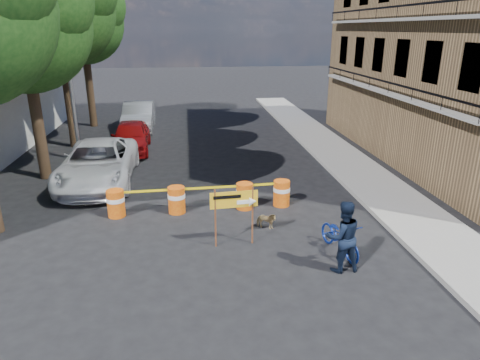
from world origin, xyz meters
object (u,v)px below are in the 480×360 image
object	(u,v)px
bicycle	(341,222)
sedan_silver	(139,116)
detour_sign	(240,204)
barrel_far_right	(282,193)
pedestrian	(343,236)
barrel_mid_left	(177,199)
dog	(266,221)
barrel_mid_right	(245,195)
suv_white	(98,163)
sedan_red	(131,136)
barrel_far_left	(116,203)

from	to	relation	value
bicycle	sedan_silver	world-z (taller)	bicycle
detour_sign	barrel_far_right	bearing A→B (deg)	52.29
pedestrian	barrel_mid_left	bearing A→B (deg)	-48.88
pedestrian	dog	world-z (taller)	pedestrian
sedan_silver	barrel_mid_right	bearing A→B (deg)	-70.79
barrel_mid_left	suv_white	world-z (taller)	suv_white
barrel_far_right	dog	bearing A→B (deg)	-116.14
pedestrian	dog	distance (m)	3.03
barrel_mid_right	detour_sign	bearing A→B (deg)	-100.59
barrel_mid_right	pedestrian	bearing A→B (deg)	-65.79
barrel_mid_right	bicycle	distance (m)	4.03
sedan_silver	barrel_far_right	bearing A→B (deg)	-65.66
barrel_far_right	sedan_silver	distance (m)	14.04
barrel_far_right	sedan_silver	xyz separation A→B (m)	(-6.03, 12.67, 0.35)
dog	sedan_silver	distance (m)	15.33
barrel_far_right	sedan_red	bearing A→B (deg)	127.41
barrel_far_left	barrel_mid_left	xyz separation A→B (m)	(1.95, 0.06, 0.00)
barrel_far_left	barrel_mid_left	world-z (taller)	same
barrel_far_right	sedan_red	world-z (taller)	sedan_red
barrel_far_right	sedan_red	distance (m)	9.80
pedestrian	suv_white	distance (m)	10.45
detour_sign	pedestrian	distance (m)	2.91
barrel_mid_left	barrel_far_right	bearing A→B (deg)	2.78
suv_white	sedan_red	xyz separation A→B (m)	(0.73, 4.61, -0.06)
detour_sign	barrel_far_left	bearing A→B (deg)	143.40
sedan_red	dog	bearing A→B (deg)	-63.73
barrel_mid_right	dog	size ratio (longest dim) A/B	1.43
pedestrian	barrel_far_left	bearing A→B (deg)	-37.76
barrel_mid_left	barrel_mid_right	bearing A→B (deg)	1.79
dog	sedan_silver	size ratio (longest dim) A/B	0.13
suv_white	bicycle	bearing A→B (deg)	-42.25
barrel_far_left	detour_sign	distance (m)	4.54
barrel_mid_left	pedestrian	bearing A→B (deg)	-44.75
suv_white	sedan_red	size ratio (longest dim) A/B	1.33
dog	suv_white	size ratio (longest dim) A/B	0.11
detour_sign	bicycle	bearing A→B (deg)	-21.20
barrel_far_left	suv_white	xyz separation A→B (m)	(-1.15, 3.41, 0.34)
barrel_far_right	suv_white	xyz separation A→B (m)	(-6.69, 3.18, 0.34)
barrel_mid_left	sedan_silver	distance (m)	13.08
barrel_far_left	barrel_far_right	world-z (taller)	same
dog	barrel_mid_left	bearing A→B (deg)	83.91
barrel_mid_left	barrel_far_left	bearing A→B (deg)	-178.10
barrel_far_left	pedestrian	distance (m)	7.38
barrel_far_right	bicycle	size ratio (longest dim) A/B	0.49
barrel_far_right	bicycle	distance (m)	3.61
detour_sign	sedan_silver	distance (m)	15.91
dog	suv_white	xyz separation A→B (m)	(-5.83, 4.93, 0.54)
barrel_far_left	dog	xyz separation A→B (m)	(4.68, -1.51, -0.21)
suv_white	barrel_mid_left	bearing A→B (deg)	-48.06
suv_white	sedan_silver	distance (m)	9.52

